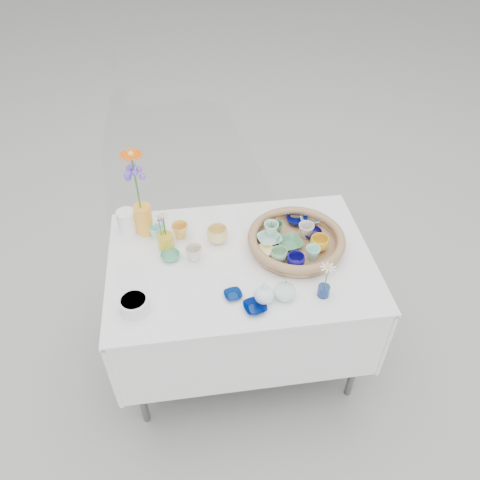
{
  "coord_description": "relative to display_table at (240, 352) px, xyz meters",
  "views": [
    {
      "loc": [
        -0.22,
        -1.58,
        2.33
      ],
      "look_at": [
        0.0,
        0.02,
        0.87
      ],
      "focal_mm": 35.0,
      "sensor_mm": 36.0,
      "label": 1
    }
  ],
  "objects": [
    {
      "name": "loose_ceramic_1",
      "position": [
        -0.09,
        0.14,
        0.81
      ],
      "size": [
        0.13,
        0.13,
        0.08
      ],
      "primitive_type": "imported",
      "rotation": [
        0.0,
        0.0,
        -0.26
      ],
      "color": "#F0CF7B",
      "rests_on": "display_table"
    },
    {
      "name": "tray_ceramic_9",
      "position": [
        0.24,
        -0.1,
        0.82
      ],
      "size": [
        0.11,
        0.11,
        0.07
      ],
      "primitive_type": "imported",
      "rotation": [
        0.0,
        0.0,
        0.43
      ],
      "color": "navy",
      "rests_on": "wicker_tray"
    },
    {
      "name": "tray_ceramic_11",
      "position": [
        0.33,
        -0.06,
        0.82
      ],
      "size": [
        0.09,
        0.09,
        0.06
      ],
      "primitive_type": "imported",
      "rotation": [
        0.0,
        0.0,
        0.26
      ],
      "color": "#95DFCA",
      "rests_on": "wicker_tray"
    },
    {
      "name": "loose_ceramic_2",
      "position": [
        -0.33,
        0.05,
        0.78
      ],
      "size": [
        0.11,
        0.11,
        0.03
      ],
      "primitive_type": "imported",
      "rotation": [
        0.0,
        0.0,
        0.23
      ],
      "color": "#4A9E77",
      "rests_on": "display_table"
    },
    {
      "name": "tray_ceramic_5",
      "position": [
        0.15,
        0.09,
        0.8
      ],
      "size": [
        0.14,
        0.14,
        0.03
      ],
      "primitive_type": "imported",
      "rotation": [
        0.0,
        0.0,
        0.3
      ],
      "color": "#95C4BA",
      "rests_on": "wicker_tray"
    },
    {
      "name": "tray_ceramic_7",
      "position": [
        0.34,
        0.1,
        0.82
      ],
      "size": [
        0.08,
        0.08,
        0.07
      ],
      "primitive_type": "imported",
      "rotation": [
        0.0,
        0.0,
        -0.05
      ],
      "color": "beige",
      "rests_on": "wicker_tray"
    },
    {
      "name": "ground",
      "position": [
        0.0,
        0.0,
        0.0
      ],
      "size": [
        80.0,
        80.0,
        0.0
      ],
      "primitive_type": "plane",
      "color": "gray"
    },
    {
      "name": "daisy_cup",
      "position": [
        -0.35,
        0.13,
        0.81
      ],
      "size": [
        0.09,
        0.09,
        0.08
      ],
      "primitive_type": "cylinder",
      "rotation": [
        0.0,
        0.0,
        -0.19
      ],
      "color": "gold",
      "rests_on": "display_table"
    },
    {
      "name": "tray_ceramic_10",
      "position": [
        0.12,
        0.0,
        0.8
      ],
      "size": [
        0.11,
        0.11,
        0.03
      ],
      "primitive_type": "imported",
      "rotation": [
        0.0,
        0.0,
        -0.31
      ],
      "color": "#F8EC8E",
      "rests_on": "wicker_tray"
    },
    {
      "name": "loose_ceramic_3",
      "position": [
        -0.22,
        0.03,
        0.8
      ],
      "size": [
        0.1,
        0.1,
        0.07
      ],
      "primitive_type": "imported",
      "rotation": [
        0.0,
        0.0,
        0.27
      ],
      "color": "beige",
      "rests_on": "display_table"
    },
    {
      "name": "tray_ceramic_2",
      "position": [
        0.38,
        -0.0,
        0.82
      ],
      "size": [
        0.12,
        0.12,
        0.07
      ],
      "primitive_type": "imported",
      "rotation": [
        0.0,
        0.0,
        0.35
      ],
      "color": "gold",
      "rests_on": "wicker_tray"
    },
    {
      "name": "loose_ceramic_0",
      "position": [
        -0.28,
        0.2,
        0.8
      ],
      "size": [
        0.09,
        0.09,
        0.08
      ],
      "primitive_type": "imported",
      "rotation": [
        0.0,
        0.0,
        -0.05
      ],
      "color": "gold",
      "rests_on": "display_table"
    },
    {
      "name": "daisy_posy",
      "position": [
        -0.36,
        0.14,
        0.91
      ],
      "size": [
        0.1,
        0.1,
        0.13
      ],
      "primitive_type": null,
      "rotation": [
        0.0,
        0.0,
        0.4
      ],
      "color": "#ECE7CC",
      "rests_on": "daisy_cup"
    },
    {
      "name": "loose_ceramic_6",
      "position": [
        0.02,
        -0.31,
        0.78
      ],
      "size": [
        0.12,
        0.12,
        0.02
      ],
      "primitive_type": "imported",
      "rotation": [
        0.0,
        0.0,
        0.18
      ],
      "color": "#001154",
      "rests_on": "display_table"
    },
    {
      "name": "tray_ceramic_0",
      "position": [
        0.32,
        0.21,
        0.8
      ],
      "size": [
        0.14,
        0.14,
        0.03
      ],
      "primitive_type": "imported",
      "rotation": [
        0.0,
        0.0,
        -0.3
      ],
      "color": "#050947",
      "rests_on": "wicker_tray"
    },
    {
      "name": "tray_ceramic_8",
      "position": [
        0.39,
        0.22,
        0.8
      ],
      "size": [
        0.13,
        0.13,
        0.03
      ],
      "primitive_type": "imported",
      "rotation": [
        0.0,
        0.0,
        -0.24
      ],
      "color": "#87ACC7",
      "rests_on": "wicker_tray"
    },
    {
      "name": "tray_ceramic_3",
      "position": [
        0.25,
        0.04,
        0.8
      ],
      "size": [
        0.15,
        0.15,
        0.03
      ],
      "primitive_type": "imported",
      "rotation": [
        0.0,
        0.0,
        0.25
      ],
      "color": "#3F7B50",
      "rests_on": "wicker_tray"
    },
    {
      "name": "tray_ceramic_6",
      "position": [
        0.17,
        0.14,
        0.82
      ],
      "size": [
        0.08,
        0.08,
        0.07
      ],
      "primitive_type": "imported",
      "rotation": [
        0.0,
        0.0,
        -0.04
      ],
      "color": "silver",
      "rests_on": "wicker_tray"
    },
    {
      "name": "bud_vase_cobalt",
      "position": [
        0.33,
        -0.27,
        0.79
      ],
      "size": [
        0.07,
        0.07,
        0.05
      ],
      "primitive_type": "cylinder",
      "rotation": [
        0.0,
        0.0,
        0.39
      ],
      "color": "navy",
      "rests_on": "display_table"
    },
    {
      "name": "hydrangea",
      "position": [
        -0.45,
        0.27,
        1.02
      ],
      "size": [
        0.09,
        0.09,
        0.27
      ],
      "primitive_type": null,
      "rotation": [
        0.0,
        0.0,
        -0.23
      ],
      "color": "#784FC7",
      "rests_on": "tall_vase_yellow"
    },
    {
      "name": "tall_vase_yellow",
      "position": [
        -0.45,
        0.26,
        0.85
      ],
      "size": [
        0.1,
        0.1,
        0.16
      ],
      "primitive_type": "cylinder",
      "rotation": [
        0.0,
        0.0,
        -0.11
      ],
      "color": "#FCA72D",
      "rests_on": "display_table"
    },
    {
      "name": "bud_vase_seafoam",
      "position": [
        0.16,
        -0.26,
        0.81
      ],
      "size": [
        0.12,
        0.12,
        0.1
      ],
      "primitive_type": "imported",
      "rotation": [
        0.0,
        0.0,
        0.4
      ],
      "color": "silver",
      "rests_on": "display_table"
    },
    {
      "name": "wicker_tray",
      "position": [
        0.28,
        0.05,
        0.8
      ],
      "size": [
        0.47,
        0.47,
        0.08
      ],
      "primitive_type": null,
      "color": "brown",
      "rests_on": "display_table"
    },
    {
      "name": "tray_ceramic_12",
      "position": [
        0.2,
        0.15,
        0.81
      ],
      "size": [
        0.08,
        0.08,
        0.06
      ],
      "primitive_type": "imported",
      "rotation": [
        0.0,
        0.0,
        0.3
      ],
      "color": "#32723C",
      "rests_on": "wicker_tray"
    },
    {
      "name": "fluted_bowl",
      "position": [
        -0.49,
        -0.25,
        0.8
      ],
      "size": [
        0.13,
        0.13,
        0.07
      ],
      "primitive_type": null,
      "rotation": [
        0.0,
        0.0,
        0.04
      ],
      "color": "silver",
      "rests_on": "display_table"
    },
    {
      "name": "loose_ceramic_5",
      "position": [
        -0.4,
        0.22,
        0.8
      ],
      "size": [
        0.08,
        0.08,
        0.06
      ],
      "primitive_type": "imported",
      "rotation": [
        0.0,
        0.0,
        0.16
      ],
      "color": "#99E6D3",
      "rests_on": "display_table"
    },
    {
      "name": "gerbera",
      "position": [
        -0.46,
        0.26,
        1.08
      ],
      "size": [
        0.16,
        0.16,
        0.32
      ],
      "primitive_type": null,
      "rotation": [
        0.0,
        0.0,
        -0.42
      ],
      "color": "#FF5500",
      "rests_on": "tall_vase_yellow"
    },
    {
      "name": "loose_ceramic_4",
      "position": [
        -0.07,
        -0.23,
        0.77
      ],
      "size": [
        0.09,
        0.09,
        0.02
      ],
      "primitive_type": "imported",
      "rotation": [
        0.0,
        0.0,
        0.19
      ],
      "color": "#021E5A",
      "rests_on": "display_table"
    },
    {
      "name": "bud_vase_paleblue",
      "position": [
        0.06,
        -0.27,
        0.83
      ],
      "size": [
        0.1,
        0.1,
        0.13
      ],
      "primitive_type": null,
      "rotation": [
        0.0,
        0.0,
        -0.14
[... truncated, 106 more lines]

